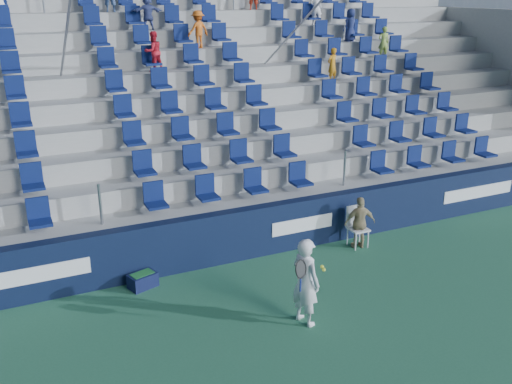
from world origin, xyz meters
The scene contains 7 objects.
ground centered at (0.00, 0.00, 0.00)m, with size 70.00×70.00×0.00m, color #2D6948.
sponsor_wall centered at (0.00, 3.15, 0.60)m, with size 24.00×0.32×1.20m.
grandstand centered at (-0.01, 8.24, 2.14)m, with size 24.00×8.17×6.63m.
tennis_player centered at (-0.01, 0.19, 0.85)m, with size 0.69×0.71×1.69m.
line_judge_chair centered at (2.78, 2.65, 0.57)m, with size 0.44×0.45×0.99m.
line_judge centered at (2.78, 2.50, 0.64)m, with size 0.75×0.31×1.28m, color tan.
ball_bin centered at (-2.42, 2.75, 0.17)m, with size 0.65×0.52×0.32m.
Camera 1 is at (-4.68, -7.80, 5.88)m, focal length 40.00 mm.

